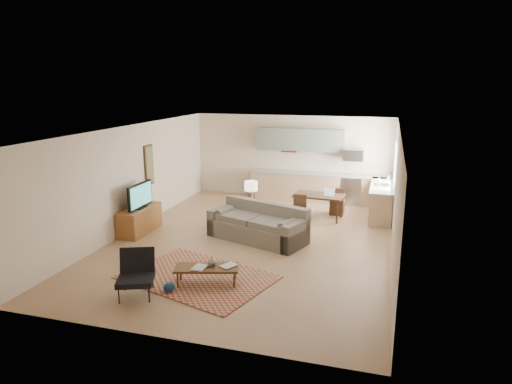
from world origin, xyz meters
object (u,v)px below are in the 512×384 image
(coffee_table, at_px, (207,275))
(console_table, at_px, (251,214))
(sofa, at_px, (257,223))
(armchair, at_px, (135,275))
(dining_table, at_px, (319,206))
(tv_credenza, at_px, (140,220))

(coffee_table, bearing_deg, console_table, 77.08)
(sofa, distance_m, console_table, 1.00)
(coffee_table, relative_size, armchair, 1.46)
(sofa, height_order, dining_table, sofa)
(armchair, bearing_deg, dining_table, 45.48)
(tv_credenza, xyz_separation_m, console_table, (2.62, 1.17, 0.03))
(armchair, xyz_separation_m, console_table, (0.83, 4.39, -0.06))
(console_table, bearing_deg, coffee_table, -75.75)
(armchair, distance_m, console_table, 4.47)
(coffee_table, xyz_separation_m, dining_table, (1.38, 4.88, 0.16))
(sofa, bearing_deg, coffee_table, -75.36)
(dining_table, bearing_deg, armchair, -107.46)
(armchair, bearing_deg, sofa, 48.69)
(tv_credenza, bearing_deg, armchair, -60.86)
(coffee_table, height_order, armchair, armchair)
(armchair, bearing_deg, console_table, 57.76)
(sofa, relative_size, dining_table, 1.85)
(tv_credenza, xyz_separation_m, dining_table, (4.21, 2.48, 0.02))
(armchair, distance_m, tv_credenza, 3.69)
(sofa, bearing_deg, dining_table, 81.74)
(dining_table, bearing_deg, sofa, -112.26)
(coffee_table, relative_size, console_table, 1.72)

